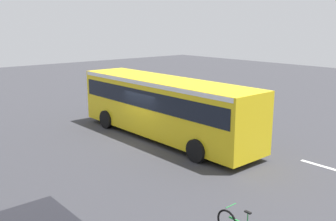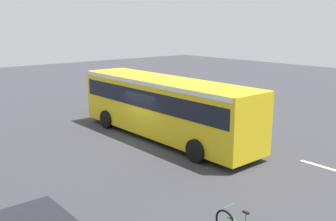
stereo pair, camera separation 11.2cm
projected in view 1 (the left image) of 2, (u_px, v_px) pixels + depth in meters
The scene contains 9 objects.
ground at pixel (145, 139), 19.84m from camera, with size 80.00×80.00×0.00m, color #38383D.
city_bus at pixel (164, 103), 19.73m from camera, with size 11.54×2.85×3.15m.
pedestrian at pixel (116, 95), 27.58m from camera, with size 0.38×0.38×1.79m.
traffic_sign at pixel (125, 83), 26.24m from camera, with size 0.08×0.60×2.80m.
lane_dash_leftmost at pixel (323, 166), 16.10m from camera, with size 2.00×0.20×0.01m, color silver.
lane_dash_left at pixel (247, 144), 19.05m from camera, with size 2.00×0.20×0.01m, color silver.
lane_dash_centre at pixel (191, 128), 22.00m from camera, with size 2.00×0.20×0.01m, color silver.
lane_dash_right at pixel (149, 116), 24.94m from camera, with size 2.00×0.20×0.01m, color silver.
lane_dash_rightmost at pixel (116, 106), 27.89m from camera, with size 2.00×0.20×0.01m, color silver.
Camera 1 is at (-15.15, 11.53, 5.91)m, focal length 40.50 mm.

